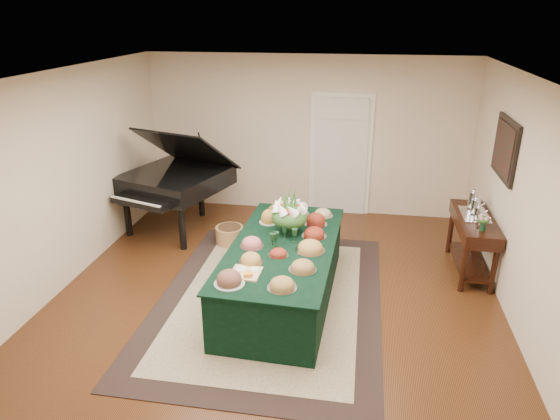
% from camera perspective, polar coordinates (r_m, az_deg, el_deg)
% --- Properties ---
extents(ground, '(6.00, 6.00, 0.00)m').
position_cam_1_polar(ground, '(6.39, -0.45, -9.77)').
color(ground, black).
rests_on(ground, ground).
extents(area_rug, '(2.72, 3.80, 0.01)m').
position_cam_1_polar(area_rug, '(6.31, -1.17, -10.14)').
color(area_rug, black).
rests_on(area_rug, ground).
extents(kitchen_doorway, '(1.05, 0.07, 2.10)m').
position_cam_1_polar(kitchen_doorway, '(8.65, 6.91, 6.11)').
color(kitchen_doorway, white).
rests_on(kitchen_doorway, ground).
extents(buffet_table, '(1.32, 2.64, 0.74)m').
position_cam_1_polar(buffet_table, '(6.16, 0.35, -7.05)').
color(buffet_table, black).
rests_on(buffet_table, ground).
extents(food_platters, '(1.09, 2.34, 0.14)m').
position_cam_1_polar(food_platters, '(6.00, 0.75, -3.43)').
color(food_platters, silver).
rests_on(food_platters, buffet_table).
extents(cutting_board, '(0.33, 0.33, 0.10)m').
position_cam_1_polar(cutting_board, '(5.38, -3.90, -6.86)').
color(cutting_board, tan).
rests_on(cutting_board, buffet_table).
extents(green_goblets, '(0.31, 0.33, 0.18)m').
position_cam_1_polar(green_goblets, '(5.99, 0.23, -3.04)').
color(green_goblets, black).
rests_on(green_goblets, buffet_table).
extents(floral_centerpiece, '(0.47, 0.47, 0.47)m').
position_cam_1_polar(floral_centerpiece, '(6.20, 1.10, -0.29)').
color(floral_centerpiece, black).
rests_on(floral_centerpiece, buffet_table).
extents(grand_piano, '(1.86, 1.96, 1.71)m').
position_cam_1_polar(grand_piano, '(8.10, -11.86, 3.42)').
color(grand_piano, black).
rests_on(grand_piano, ground).
extents(wicker_basket, '(0.43, 0.43, 0.27)m').
position_cam_1_polar(wicker_basket, '(7.72, -5.76, -2.88)').
color(wicker_basket, '#986A3D').
rests_on(wicker_basket, ground).
extents(mahogany_sideboard, '(0.45, 1.34, 0.81)m').
position_cam_1_polar(mahogany_sideboard, '(7.15, 21.23, -2.12)').
color(mahogany_sideboard, black).
rests_on(mahogany_sideboard, ground).
extents(tea_service, '(0.34, 0.74, 0.30)m').
position_cam_1_polar(tea_service, '(7.08, 21.50, 0.20)').
color(tea_service, silver).
rests_on(tea_service, mahogany_sideboard).
extents(pink_bouquet, '(0.16, 0.16, 0.20)m').
position_cam_1_polar(pink_bouquet, '(6.65, 22.26, -1.12)').
color(pink_bouquet, black).
rests_on(pink_bouquet, mahogany_sideboard).
extents(wall_painting, '(0.05, 0.95, 0.75)m').
position_cam_1_polar(wall_painting, '(6.86, 24.33, 6.42)').
color(wall_painting, black).
rests_on(wall_painting, ground).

